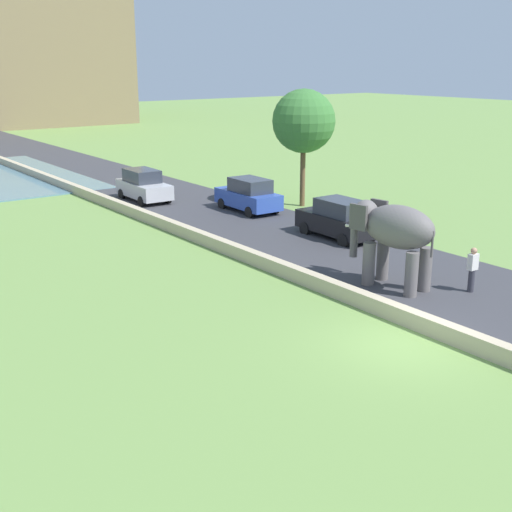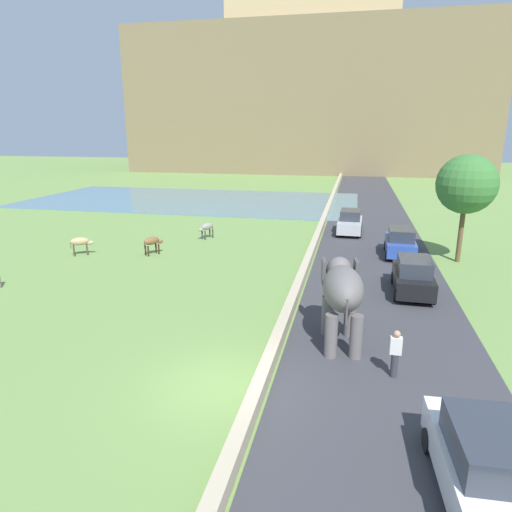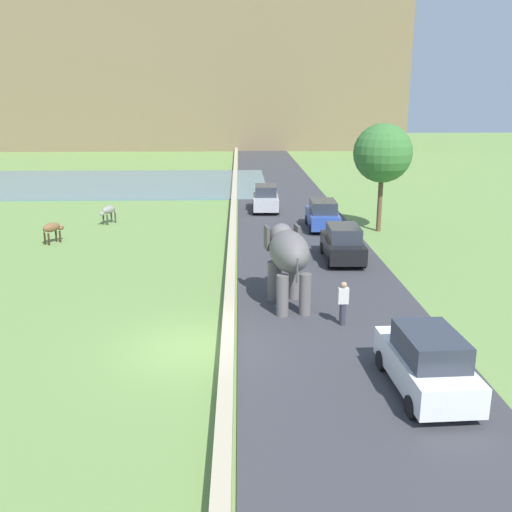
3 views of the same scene
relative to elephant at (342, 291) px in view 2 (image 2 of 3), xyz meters
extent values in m
plane|color=#6B8E47|center=(-3.39, -3.65, -2.04)|extent=(220.00, 220.00, 0.00)
cube|color=#38383D|center=(1.61, 16.35, -2.01)|extent=(7.00, 120.00, 0.06)
cube|color=tan|center=(-2.19, 14.35, -1.78)|extent=(0.40, 110.00, 0.52)
cube|color=slate|center=(-17.39, 32.24, -2.00)|extent=(36.00, 18.00, 0.08)
cube|color=#7F6B4C|center=(-9.39, 77.70, 10.62)|extent=(64.00, 28.00, 25.32)
cube|color=tan|center=(-9.39, 77.70, 26.28)|extent=(31.69, 8.00, 6.00)
cylinder|color=tan|center=(-22.86, 77.70, 26.23)|extent=(3.45, 3.45, 5.89)
cylinder|color=tan|center=(-13.88, 77.70, 27.26)|extent=(3.51, 3.51, 7.96)
cylinder|color=tan|center=(-4.91, 77.70, 26.46)|extent=(4.39, 4.39, 6.35)
cylinder|color=tan|center=(4.07, 77.70, 27.07)|extent=(4.28, 4.28, 7.58)
ellipsoid|color=#605B5B|center=(0.03, -0.22, 0.20)|extent=(1.75, 2.86, 1.50)
cylinder|color=#605B5B|center=(-0.50, 0.59, -1.24)|extent=(0.44, 0.44, 1.60)
cylinder|color=#605B5B|center=(0.33, 0.70, -1.24)|extent=(0.44, 0.44, 1.60)
cylinder|color=#605B5B|center=(-0.27, -1.15, -1.24)|extent=(0.44, 0.44, 1.60)
cylinder|color=#605B5B|center=(0.56, -1.04, -1.24)|extent=(0.44, 0.44, 1.60)
ellipsoid|color=#605B5B|center=(-0.16, 1.18, 0.39)|extent=(1.11, 1.03, 1.10)
cube|color=#484444|center=(-0.74, 0.97, 0.43)|extent=(0.21, 0.71, 0.90)
cube|color=#484444|center=(0.45, 1.13, 0.43)|extent=(0.21, 0.71, 0.90)
cylinder|color=#605B5B|center=(-0.22, 1.65, -0.50)|extent=(0.28, 0.28, 1.50)
cone|color=silver|center=(-0.43, 1.55, -0.05)|extent=(0.19, 0.57, 0.17)
cone|color=silver|center=(0.00, 1.61, -0.05)|extent=(0.19, 0.57, 0.17)
cylinder|color=#484444|center=(0.21, -1.53, -0.15)|extent=(0.08, 0.08, 0.90)
cylinder|color=#33333D|center=(1.76, -2.07, -1.61)|extent=(0.22, 0.22, 0.85)
cube|color=silver|center=(1.76, -2.07, -0.91)|extent=(0.36, 0.22, 0.56)
sphere|color=tan|center=(1.76, -2.07, -0.52)|extent=(0.22, 0.22, 0.22)
cube|color=black|center=(3.18, 6.12, -1.34)|extent=(1.79, 4.04, 0.80)
cube|color=#2D333D|center=(3.18, 5.92, -0.59)|extent=(1.49, 2.23, 0.70)
cylinder|color=black|center=(2.40, 7.44, -1.74)|extent=(0.19, 0.60, 0.60)
cylinder|color=black|center=(4.02, 7.40, -1.74)|extent=(0.19, 0.60, 0.60)
cylinder|color=black|center=(2.35, 4.84, -1.74)|extent=(0.19, 0.60, 0.60)
cylinder|color=black|center=(3.96, 4.80, -1.74)|extent=(0.19, 0.60, 0.60)
cube|color=#B7B7BC|center=(0.03, 18.68, -1.34)|extent=(1.80, 4.04, 0.80)
cube|color=#2D333D|center=(0.04, 18.88, -0.59)|extent=(1.50, 2.24, 0.70)
cylinder|color=black|center=(0.80, 17.36, -1.74)|extent=(0.20, 0.60, 0.60)
cylinder|color=black|center=(-0.81, 17.40, -1.74)|extent=(0.20, 0.60, 0.60)
cylinder|color=black|center=(0.87, 19.96, -1.74)|extent=(0.20, 0.60, 0.60)
cylinder|color=black|center=(-0.74, 20.00, -1.74)|extent=(0.20, 0.60, 0.60)
cube|color=white|center=(3.18, -6.69, -1.34)|extent=(1.89, 4.08, 0.80)
cube|color=#2D333D|center=(3.19, -6.89, -0.59)|extent=(1.55, 2.27, 0.70)
cylinder|color=black|center=(2.31, -5.43, -1.74)|extent=(0.21, 0.61, 0.60)
cylinder|color=black|center=(3.93, -5.35, -1.74)|extent=(0.21, 0.61, 0.60)
cube|color=#2D4CA8|center=(3.18, 12.99, -1.34)|extent=(1.80, 4.04, 0.80)
cube|color=#2D333D|center=(3.18, 12.79, -0.59)|extent=(1.50, 2.24, 0.70)
cylinder|color=black|center=(2.41, 14.31, -1.74)|extent=(0.19, 0.60, 0.60)
cylinder|color=black|center=(4.02, 14.27, -1.74)|extent=(0.19, 0.60, 0.60)
cylinder|color=black|center=(2.34, 11.71, -1.74)|extent=(0.19, 0.60, 0.60)
cylinder|color=black|center=(3.96, 11.67, -1.74)|extent=(0.19, 0.60, 0.60)
ellipsoid|color=tan|center=(-16.32, 8.97, -1.14)|extent=(1.16, 0.97, 0.50)
cylinder|color=#493D2C|center=(-16.09, 9.31, -1.71)|extent=(0.10, 0.10, 0.65)
cylinder|color=#493D2C|center=(-15.92, 9.05, -1.71)|extent=(0.10, 0.10, 0.65)
cylinder|color=#493D2C|center=(-16.73, 8.88, -1.71)|extent=(0.10, 0.10, 0.65)
cylinder|color=#493D2C|center=(-16.56, 8.63, -1.71)|extent=(0.10, 0.10, 0.65)
ellipsoid|color=tan|center=(-15.80, 9.32, -1.29)|extent=(0.47, 0.42, 0.26)
cone|color=beige|center=(-15.85, 9.39, -1.12)|extent=(0.04, 0.04, 0.12)
cone|color=beige|center=(-15.75, 9.24, -1.12)|extent=(0.04, 0.04, 0.12)
cylinder|color=#493D2C|center=(-16.77, 8.67, -1.34)|extent=(0.04, 0.04, 0.45)
ellipsoid|color=gray|center=(-9.98, 15.01, -1.14)|extent=(0.89, 1.18, 0.50)
cylinder|color=#373533|center=(-10.02, 14.60, -1.71)|extent=(0.10, 0.10, 0.65)
cylinder|color=#373533|center=(-10.30, 14.74, -1.71)|extent=(0.10, 0.10, 0.65)
cylinder|color=#373533|center=(-9.67, 15.28, -1.71)|extent=(0.10, 0.10, 0.65)
cylinder|color=#373533|center=(-9.95, 15.42, -1.71)|extent=(0.10, 0.10, 0.65)
ellipsoid|color=gray|center=(-10.27, 14.45, -1.29)|extent=(0.40, 0.47, 0.26)
cone|color=beige|center=(-10.19, 14.41, -1.12)|extent=(0.04, 0.04, 0.12)
cone|color=beige|center=(-10.35, 14.49, -1.12)|extent=(0.04, 0.04, 0.12)
cylinder|color=#373533|center=(-9.74, 15.49, -1.34)|extent=(0.04, 0.04, 0.45)
cylinder|color=#595753|center=(-16.71, 2.62, -1.71)|extent=(0.10, 0.10, 0.65)
ellipsoid|color=brown|center=(-11.99, 10.02, -1.14)|extent=(0.95, 1.17, 0.50)
cylinder|color=#302014|center=(-11.92, 10.43, -1.71)|extent=(0.10, 0.10, 0.65)
cylinder|color=#302014|center=(-11.65, 10.27, -1.71)|extent=(0.10, 0.10, 0.65)
cylinder|color=#302014|center=(-12.32, 9.77, -1.71)|extent=(0.10, 0.10, 0.65)
cylinder|color=#302014|center=(-12.06, 9.61, -1.71)|extent=(0.10, 0.10, 0.65)
ellipsoid|color=brown|center=(-11.66, 10.56, -1.29)|extent=(0.41, 0.47, 0.26)
cone|color=beige|center=(-11.73, 10.61, -1.12)|extent=(0.04, 0.04, 0.12)
cone|color=beige|center=(-11.58, 10.51, -1.12)|extent=(0.04, 0.04, 0.12)
cylinder|color=#302014|center=(-12.27, 9.56, -1.34)|extent=(0.04, 0.04, 0.45)
cylinder|color=brown|center=(6.46, 12.45, -0.33)|extent=(0.28, 0.28, 3.42)
sphere|color=#387033|center=(6.46, 12.45, 2.56)|extent=(3.38, 3.38, 3.38)
camera|label=1|loc=(-17.11, -15.23, 5.66)|focal=47.11mm
camera|label=2|loc=(0.24, -15.47, 5.53)|focal=31.81mm
camera|label=3|loc=(-1.79, -20.60, 5.72)|focal=40.24mm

